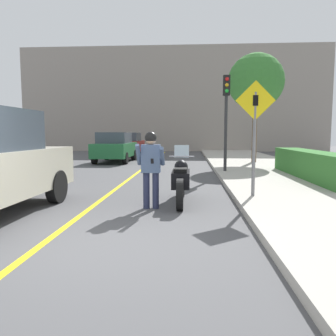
{
  "coord_description": "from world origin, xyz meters",
  "views": [
    {
      "loc": [
        1.53,
        -4.46,
        1.6
      ],
      "look_at": [
        1.03,
        3.24,
        0.79
      ],
      "focal_mm": 35.0,
      "sensor_mm": 36.0,
      "label": 1
    }
  ],
  "objects_px": {
    "person_biker": "(151,162)",
    "parked_car_red": "(128,144)",
    "street_tree": "(256,82)",
    "parked_car_green": "(115,147)",
    "motorcycle": "(181,181)",
    "crossing_sign": "(255,127)",
    "traffic_light": "(226,105)"
  },
  "relations": [
    {
      "from": "crossing_sign",
      "to": "street_tree",
      "type": "relative_size",
      "value": 0.49
    },
    {
      "from": "motorcycle",
      "to": "person_biker",
      "type": "distance_m",
      "value": 1.01
    },
    {
      "from": "parked_car_green",
      "to": "parked_car_red",
      "type": "relative_size",
      "value": 1.0
    },
    {
      "from": "crossing_sign",
      "to": "street_tree",
      "type": "distance_m",
      "value": 9.82
    },
    {
      "from": "motorcycle",
      "to": "street_tree",
      "type": "relative_size",
      "value": 0.41
    },
    {
      "from": "parked_car_red",
      "to": "street_tree",
      "type": "bearing_deg",
      "value": -40.32
    },
    {
      "from": "crossing_sign",
      "to": "street_tree",
      "type": "xyz_separation_m",
      "value": [
        1.82,
        9.34,
        2.45
      ]
    },
    {
      "from": "person_biker",
      "to": "parked_car_red",
      "type": "distance_m",
      "value": 17.12
    },
    {
      "from": "person_biker",
      "to": "crossing_sign",
      "type": "xyz_separation_m",
      "value": [
        2.32,
        0.83,
        0.75
      ]
    },
    {
      "from": "motorcycle",
      "to": "parked_car_green",
      "type": "relative_size",
      "value": 0.53
    },
    {
      "from": "person_biker",
      "to": "crossing_sign",
      "type": "height_order",
      "value": "crossing_sign"
    },
    {
      "from": "crossing_sign",
      "to": "parked_car_red",
      "type": "bearing_deg",
      "value": 110.43
    },
    {
      "from": "motorcycle",
      "to": "traffic_light",
      "type": "bearing_deg",
      "value": 73.43
    },
    {
      "from": "parked_car_green",
      "to": "parked_car_red",
      "type": "height_order",
      "value": "same"
    },
    {
      "from": "person_biker",
      "to": "crossing_sign",
      "type": "bearing_deg",
      "value": 19.61
    },
    {
      "from": "motorcycle",
      "to": "street_tree",
      "type": "distance_m",
      "value": 10.8
    },
    {
      "from": "crossing_sign",
      "to": "traffic_light",
      "type": "distance_m",
      "value": 5.25
    },
    {
      "from": "person_biker",
      "to": "parked_car_red",
      "type": "bearing_deg",
      "value": 102.18
    },
    {
      "from": "motorcycle",
      "to": "traffic_light",
      "type": "height_order",
      "value": "traffic_light"
    },
    {
      "from": "crossing_sign",
      "to": "traffic_light",
      "type": "relative_size",
      "value": 0.73
    },
    {
      "from": "person_biker",
      "to": "street_tree",
      "type": "distance_m",
      "value": 11.43
    },
    {
      "from": "parked_car_green",
      "to": "parked_car_red",
      "type": "xyz_separation_m",
      "value": [
        -0.24,
        5.36,
        0.0
      ]
    },
    {
      "from": "street_tree",
      "to": "person_biker",
      "type": "bearing_deg",
      "value": -112.13
    },
    {
      "from": "street_tree",
      "to": "parked_car_red",
      "type": "bearing_deg",
      "value": 139.68
    },
    {
      "from": "motorcycle",
      "to": "crossing_sign",
      "type": "xyz_separation_m",
      "value": [
        1.69,
        0.19,
        1.23
      ]
    },
    {
      "from": "parked_car_red",
      "to": "parked_car_green",
      "type": "bearing_deg",
      "value": -87.44
    },
    {
      "from": "traffic_light",
      "to": "parked_car_red",
      "type": "distance_m",
      "value": 12.37
    },
    {
      "from": "parked_car_green",
      "to": "parked_car_red",
      "type": "bearing_deg",
      "value": 92.56
    },
    {
      "from": "motorcycle",
      "to": "traffic_light",
      "type": "relative_size",
      "value": 0.61
    },
    {
      "from": "parked_car_green",
      "to": "motorcycle",
      "type": "bearing_deg",
      "value": -69.59
    },
    {
      "from": "street_tree",
      "to": "parked_car_green",
      "type": "bearing_deg",
      "value": 170.82
    },
    {
      "from": "parked_car_red",
      "to": "motorcycle",
      "type": "bearing_deg",
      "value": -75.26
    }
  ]
}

